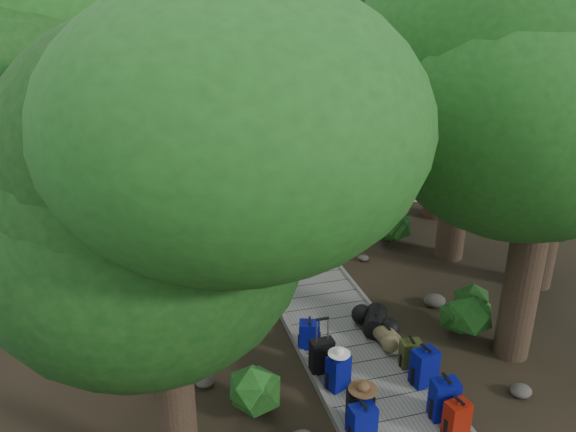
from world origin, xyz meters
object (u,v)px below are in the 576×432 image
object	(u,v)px
backpack_left_b	(360,408)
backpack_right_c	(425,365)
duffel_right_black	(375,321)
suitcase_on_boardwalk	(322,356)
lone_suitcase_on_sand	(253,178)
duffel_right_khaki	(386,335)
backpack_left_a	(362,423)
backpack_right_d	(411,352)
backpack_left_c	(338,370)
backpack_left_d	(309,333)
backpack_right_a	(457,417)
kayak	(160,167)
backpack_right_b	(444,397)
sun_lounger	(305,153)

from	to	relation	value
backpack_left_b	backpack_right_c	bearing A→B (deg)	37.32
duffel_right_black	suitcase_on_boardwalk	xyz separation A→B (m)	(-1.43, -0.91, 0.10)
lone_suitcase_on_sand	duffel_right_khaki	bearing A→B (deg)	-82.14
backpack_left_a	backpack_right_d	size ratio (longest dim) A/B	1.31
duffel_right_khaki	lone_suitcase_on_sand	bearing A→B (deg)	85.56
backpack_left_c	backpack_left_d	world-z (taller)	backpack_left_c
duffel_right_black	lone_suitcase_on_sand	world-z (taller)	lone_suitcase_on_sand
backpack_right_a	lone_suitcase_on_sand	bearing A→B (deg)	82.54
kayak	backpack_left_d	bearing A→B (deg)	-90.01
backpack_left_b	duffel_right_black	xyz separation A→B (m)	(1.32, 2.37, -0.15)
backpack_right_b	backpack_left_a	bearing A→B (deg)	-169.46
kayak	sun_lounger	distance (m)	5.77
backpack_right_c	kayak	size ratio (longest dim) A/B	0.21
backpack_left_a	backpack_left_b	distance (m)	0.31
backpack_right_b	sun_lounger	xyz separation A→B (m)	(2.34, 14.71, -0.20)
backpack_left_a	backpack_right_d	distance (m)	2.16
backpack_right_b	backpack_right_a	bearing A→B (deg)	-86.75
backpack_right_b	duffel_right_black	xyz separation A→B (m)	(-0.04, 2.51, -0.16)
backpack_left_a	backpack_right_b	world-z (taller)	backpack_right_b
backpack_left_b	suitcase_on_boardwalk	size ratio (longest dim) A/B	1.14
backpack_left_a	backpack_right_a	xyz separation A→B (m)	(1.44, -0.23, -0.04)
kayak	sun_lounger	bearing A→B (deg)	-9.03
backpack_right_d	suitcase_on_boardwalk	size ratio (longest dim) A/B	0.87
backpack_right_d	suitcase_on_boardwalk	world-z (taller)	suitcase_on_boardwalk
backpack_left_a	backpack_left_c	size ratio (longest dim) A/B	1.05
backpack_left_c	backpack_right_a	size ratio (longest dim) A/B	1.07
backpack_left_d	duffel_right_khaki	size ratio (longest dim) A/B	1.08
duffel_right_khaki	lone_suitcase_on_sand	size ratio (longest dim) A/B	0.88
backpack_left_d	backpack_right_a	world-z (taller)	backpack_right_a
backpack_left_d	backpack_left_a	bearing A→B (deg)	-70.97
backpack_right_a	kayak	xyz separation A→B (m)	(-3.42, 15.09, -0.25)
backpack_left_a	backpack_left_b	xyz separation A→B (m)	(0.09, 0.30, 0.00)
backpack_right_c	backpack_left_c	bearing A→B (deg)	157.79
backpack_left_a	backpack_left_c	bearing A→B (deg)	81.64
backpack_right_d	duffel_right_black	bearing A→B (deg)	104.39
backpack_right_d	lone_suitcase_on_sand	size ratio (longest dim) A/B	0.89
backpack_left_a	duffel_right_khaki	xyz separation A→B (m)	(1.42, 2.23, -0.18)
backpack_left_c	backpack_right_d	bearing A→B (deg)	-15.93
backpack_left_d	backpack_right_a	distance (m)	3.10
duffel_right_black	duffel_right_khaki	bearing A→B (deg)	-59.87
backpack_left_c	sun_lounger	bearing A→B (deg)	50.59
backpack_right_b	backpack_right_c	world-z (taller)	backpack_right_b
backpack_left_d	lone_suitcase_on_sand	world-z (taller)	backpack_left_d
backpack_right_c	kayak	distance (m)	14.33
backpack_right_a	suitcase_on_boardwalk	bearing A→B (deg)	117.10
backpack_right_a	sun_lounger	bearing A→B (deg)	71.86
backpack_right_c	sun_lounger	xyz separation A→B (m)	(2.24, 13.88, -0.19)
kayak	backpack_right_a	bearing A→B (deg)	-86.31
backpack_right_b	duffel_right_black	distance (m)	2.52
backpack_right_d	suitcase_on_boardwalk	distance (m)	1.61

